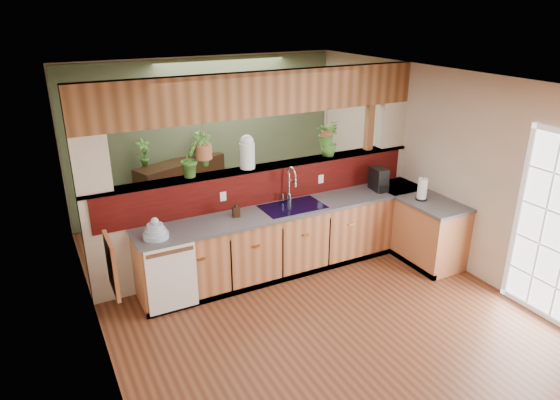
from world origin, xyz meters
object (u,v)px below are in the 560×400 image
coffee_maker (379,180)px  glass_jar (247,152)px  dish_stack (156,232)px  shelving_console (182,191)px  paper_towel (422,189)px  faucet (290,183)px  soap_dispenser (236,209)px

coffee_maker → glass_jar: bearing=174.8°
dish_stack → shelving_console: bearing=67.0°
coffee_maker → paper_towel: bearing=-56.9°
paper_towel → shelving_console: size_ratio=0.21×
faucet → shelving_console: 2.39m
soap_dispenser → paper_towel: bearing=-14.4°
paper_towel → soap_dispenser: bearing=165.6°
glass_jar → faucet: bearing=-23.5°
faucet → glass_jar: 0.71m
coffee_maker → paper_towel: size_ratio=1.00×
coffee_maker → paper_towel: 0.63m
coffee_maker → faucet: bearing=179.5°
faucet → dish_stack: faucet is taller
dish_stack → shelving_console: (1.01, 2.38, -0.48)m
glass_jar → shelving_console: 2.23m
soap_dispenser → glass_jar: 0.76m
coffee_maker → soap_dispenser: bearing=-174.8°
soap_dispenser → glass_jar: bearing=46.5°
shelving_console → soap_dispenser: bearing=-110.7°
coffee_maker → shelving_console: coffee_maker is taller
soap_dispenser → shelving_console: size_ratio=0.13×
soap_dispenser → shelving_console: 2.29m
paper_towel → glass_jar: (-2.13, 0.96, 0.56)m
dish_stack → glass_jar: (1.36, 0.48, 0.63)m
soap_dispenser → coffee_maker: (2.16, -0.06, 0.05)m
dish_stack → glass_jar: size_ratio=0.65×
shelving_console → glass_jar: bearing=-101.2°
dish_stack → paper_towel: paper_towel is taller
faucet → paper_towel: (1.61, -0.74, -0.12)m
shelving_console → coffee_maker: bearing=-67.8°
paper_towel → shelving_console: 3.82m
faucet → paper_towel: 1.78m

